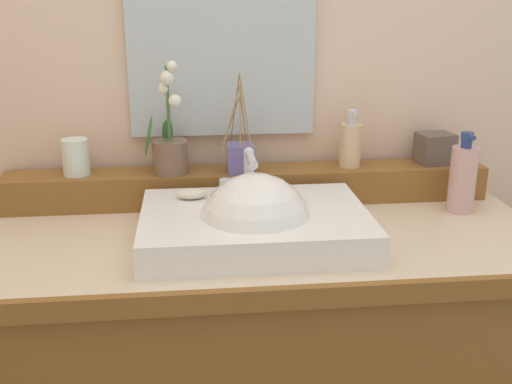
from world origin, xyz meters
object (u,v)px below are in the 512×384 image
object	(u,v)px
tumbler_cup	(76,157)
potted_plant	(170,145)
trinket_box	(435,148)
reed_diffuser	(240,157)
sink_basin	(255,228)
soap_bar	(191,194)
lotion_bottle	(463,178)
soap_dispenser	(350,143)

from	to	relation	value
tumbler_cup	potted_plant	bearing A→B (deg)	-2.83
tumbler_cup	trinket_box	bearing A→B (deg)	0.51
tumbler_cup	reed_diffuser	world-z (taller)	reed_diffuser
sink_basin	trinket_box	world-z (taller)	sink_basin
soap_bar	lotion_bottle	xyz separation A→B (m)	(0.67, 0.03, 0.01)
sink_basin	soap_bar	distance (m)	0.18
soap_bar	trinket_box	size ratio (longest dim) A/B	0.76
sink_basin	reed_diffuser	bearing A→B (deg)	92.28
tumbler_cup	trinket_box	size ratio (longest dim) A/B	1.00
sink_basin	potted_plant	size ratio (longest dim) A/B	1.75
soap_dispenser	tumbler_cup	world-z (taller)	soap_dispenser
sink_basin	tumbler_cup	size ratio (longest dim) A/B	5.43
soap_dispenser	tumbler_cup	bearing A→B (deg)	-179.80
tumbler_cup	soap_dispenser	bearing A→B (deg)	0.20
tumbler_cup	reed_diffuser	distance (m)	0.42
sink_basin	soap_bar	bearing A→B (deg)	141.63
potted_plant	sink_basin	bearing A→B (deg)	-54.51
reed_diffuser	trinket_box	bearing A→B (deg)	2.90
sink_basin	lotion_bottle	xyz separation A→B (m)	(0.54, 0.14, 0.05)
potted_plant	soap_dispenser	xyz separation A→B (m)	(0.47, 0.01, -0.01)
sink_basin	trinket_box	size ratio (longest dim) A/B	5.45
sink_basin	potted_plant	world-z (taller)	potted_plant
sink_basin	trinket_box	xyz separation A→B (m)	(0.52, 0.28, 0.09)
soap_bar	tumbler_cup	xyz separation A→B (m)	(-0.29, 0.17, 0.05)
tumbler_cup	reed_diffuser	xyz separation A→B (m)	(0.41, -0.02, -0.01)
sink_basin	potted_plant	xyz separation A→B (m)	(-0.19, 0.26, 0.13)
soap_dispenser	reed_diffuser	distance (m)	0.29
soap_bar	reed_diffuser	distance (m)	0.20
trinket_box	lotion_bottle	distance (m)	0.15
tumbler_cup	reed_diffuser	size ratio (longest dim) A/B	0.36
soap_bar	reed_diffuser	world-z (taller)	reed_diffuser
potted_plant	soap_bar	bearing A→B (deg)	-71.77
soap_bar	trinket_box	xyz separation A→B (m)	(0.65, 0.18, 0.05)
trinket_box	lotion_bottle	bearing A→B (deg)	-91.23
potted_plant	soap_dispenser	world-z (taller)	potted_plant
reed_diffuser	lotion_bottle	xyz separation A→B (m)	(0.55, -0.11, -0.04)
soap_dispenser	lotion_bottle	bearing A→B (deg)	-28.04
soap_dispenser	trinket_box	bearing A→B (deg)	1.44
sink_basin	reed_diffuser	size ratio (longest dim) A/B	1.97
soap_dispenser	soap_bar	bearing A→B (deg)	-157.93
trinket_box	lotion_bottle	size ratio (longest dim) A/B	0.45
tumbler_cup	trinket_box	xyz separation A→B (m)	(0.94, 0.01, -0.01)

